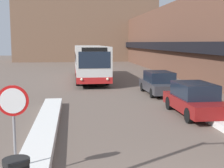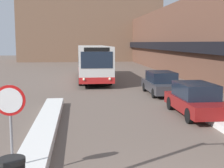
% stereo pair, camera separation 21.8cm
% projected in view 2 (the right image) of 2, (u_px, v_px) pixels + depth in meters
% --- Properties ---
extents(building_row_right, '(5.50, 60.00, 7.49)m').
position_uv_depth(building_row_right, '(204.00, 39.00, 30.52)').
color(building_row_right, brown).
rests_on(building_row_right, ground_plane).
extents(building_backdrop_far, '(26.00, 8.00, 15.22)m').
position_uv_depth(building_backdrop_far, '(90.00, 20.00, 58.55)').
color(building_backdrop_far, brown).
rests_on(building_backdrop_far, ground_plane).
extents(snow_bank_left, '(0.90, 12.11, 0.35)m').
position_uv_depth(snow_bank_left, '(44.00, 132.00, 11.43)').
color(snow_bank_left, silver).
rests_on(snow_bank_left, ground_plane).
extents(city_bus, '(2.67, 12.59, 3.12)m').
position_uv_depth(city_bus, '(93.00, 61.00, 28.73)').
color(city_bus, silver).
rests_on(city_bus, ground_plane).
extents(parked_car_front, '(1.82, 4.46, 1.53)m').
position_uv_depth(parked_car_front, '(195.00, 99.00, 14.73)').
color(parked_car_front, maroon).
rests_on(parked_car_front, ground_plane).
extents(parked_car_middle, '(1.86, 4.41, 1.51)m').
position_uv_depth(parked_car_middle, '(161.00, 83.00, 20.78)').
color(parked_car_middle, '#38383D').
rests_on(parked_car_middle, ground_plane).
extents(stop_sign, '(0.76, 0.08, 2.42)m').
position_uv_depth(stop_sign, '(10.00, 112.00, 7.63)').
color(stop_sign, gray).
rests_on(stop_sign, ground_plane).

